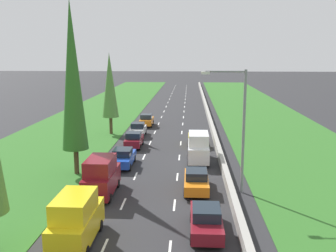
# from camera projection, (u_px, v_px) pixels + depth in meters

# --- Properties ---
(ground_plane) EXTENTS (300.00, 300.00, 0.00)m
(ground_plane) POSITION_uv_depth(u_px,v_px,m) (173.00, 114.00, 64.28)
(ground_plane) COLOR #28282B
(ground_plane) RESTS_ON ground
(grass_verge_left) EXTENTS (14.00, 140.00, 0.04)m
(grass_verge_left) POSITION_uv_depth(u_px,v_px,m) (99.00, 113.00, 64.98)
(grass_verge_left) COLOR #2D6623
(grass_verge_left) RESTS_ON ground
(grass_verge_right) EXTENTS (14.00, 140.00, 0.04)m
(grass_verge_right) POSITION_uv_depth(u_px,v_px,m) (260.00, 115.00, 63.48)
(grass_verge_right) COLOR #2D6623
(grass_verge_right) RESTS_ON ground
(median_barrier) EXTENTS (0.44, 120.00, 0.85)m
(median_barrier) POSITION_uv_depth(u_px,v_px,m) (207.00, 112.00, 63.88)
(median_barrier) COLOR #9E9B93
(median_barrier) RESTS_ON ground
(lane_markings) EXTENTS (3.64, 116.00, 0.01)m
(lane_markings) POSITION_uv_depth(u_px,v_px,m) (173.00, 114.00, 64.28)
(lane_markings) COLOR white
(lane_markings) RESTS_ON ground
(maroon_sedan_right_lane) EXTENTS (1.82, 4.50, 1.64)m
(maroon_sedan_right_lane) POSITION_uv_depth(u_px,v_px,m) (206.00, 220.00, 21.74)
(maroon_sedan_right_lane) COLOR maroon
(maroon_sedan_right_lane) RESTS_ON ground
(yellow_van_left_lane) EXTENTS (1.96, 4.90, 2.82)m
(yellow_van_left_lane) POSITION_uv_depth(u_px,v_px,m) (76.00, 219.00, 20.45)
(yellow_van_left_lane) COLOR yellow
(yellow_van_left_lane) RESTS_ON ground
(orange_sedan_right_lane) EXTENTS (1.82, 4.50, 1.64)m
(orange_sedan_right_lane) POSITION_uv_depth(u_px,v_px,m) (196.00, 180.00, 28.46)
(orange_sedan_right_lane) COLOR orange
(orange_sedan_right_lane) RESTS_ON ground
(maroon_van_left_lane) EXTENTS (1.96, 4.90, 2.82)m
(maroon_van_left_lane) POSITION_uv_depth(u_px,v_px,m) (101.00, 176.00, 27.55)
(maroon_van_left_lane) COLOR maroon
(maroon_van_left_lane) RESTS_ON ground
(white_van_right_lane) EXTENTS (1.96, 4.90, 2.82)m
(white_van_right_lane) POSITION_uv_depth(u_px,v_px,m) (198.00, 147.00, 35.94)
(white_van_right_lane) COLOR white
(white_van_right_lane) RESTS_ON ground
(blue_sedan_left_lane) EXTENTS (1.82, 4.50, 1.64)m
(blue_sedan_left_lane) POSITION_uv_depth(u_px,v_px,m) (123.00, 157.00, 34.70)
(blue_sedan_left_lane) COLOR #1E47B7
(blue_sedan_left_lane) RESTS_ON ground
(maroon_hatchback_left_lane) EXTENTS (1.74, 3.90, 1.72)m
(maroon_hatchback_left_lane) POSITION_uv_depth(u_px,v_px,m) (134.00, 140.00, 41.58)
(maroon_hatchback_left_lane) COLOR maroon
(maroon_hatchback_left_lane) RESTS_ON ground
(white_hatchback_left_lane) EXTENTS (1.74, 3.90, 1.72)m
(white_hatchback_left_lane) POSITION_uv_depth(u_px,v_px,m) (138.00, 129.00, 47.21)
(white_hatchback_left_lane) COLOR white
(white_hatchback_left_lane) RESTS_ON ground
(orange_hatchback_left_lane) EXTENTS (1.74, 3.90, 1.72)m
(orange_hatchback_left_lane) POSITION_uv_depth(u_px,v_px,m) (147.00, 120.00, 53.67)
(orange_hatchback_left_lane) COLOR orange
(orange_hatchback_left_lane) RESTS_ON ground
(yellow_hatchback_right_lane) EXTENTS (1.74, 3.90, 1.72)m
(yellow_hatchback_right_lane) POSITION_uv_depth(u_px,v_px,m) (196.00, 138.00, 42.40)
(yellow_hatchback_right_lane) COLOR yellow
(yellow_hatchback_right_lane) RESTS_ON ground
(poplar_tree_second) EXTENTS (2.16, 2.16, 14.44)m
(poplar_tree_second) POSITION_uv_depth(u_px,v_px,m) (72.00, 76.00, 31.09)
(poplar_tree_second) COLOR #4C3823
(poplar_tree_second) RESTS_ON ground
(poplar_tree_third) EXTENTS (2.05, 2.05, 10.17)m
(poplar_tree_third) POSITION_uv_depth(u_px,v_px,m) (110.00, 86.00, 47.49)
(poplar_tree_third) COLOR #4C3823
(poplar_tree_third) RESTS_ON ground
(street_light_mast) EXTENTS (3.20, 0.28, 9.00)m
(street_light_mast) POSITION_uv_depth(u_px,v_px,m) (239.00, 123.00, 27.36)
(street_light_mast) COLOR gray
(street_light_mast) RESTS_ON ground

